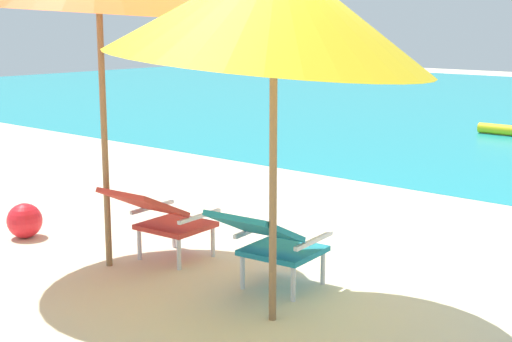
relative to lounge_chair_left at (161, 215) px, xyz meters
name	(u,v)px	position (x,y,z in m)	size (l,w,h in m)	color
ground_plane	(454,188)	(0.52, 4.15, -0.40)	(40.00, 40.00, 0.00)	beige
lounge_chair_left	(161,215)	(0.00, 0.00, 0.00)	(0.60, 0.91, 0.68)	red
lounge_chair_right	(270,240)	(1.11, 0.05, 0.00)	(0.62, 0.93, 0.68)	teal
beach_umbrella_right	(274,8)	(1.43, -0.32, 1.62)	(2.81, 2.79, 2.44)	olive
beach_ball	(25,221)	(-1.49, -0.32, -0.24)	(0.32, 0.32, 0.32)	red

